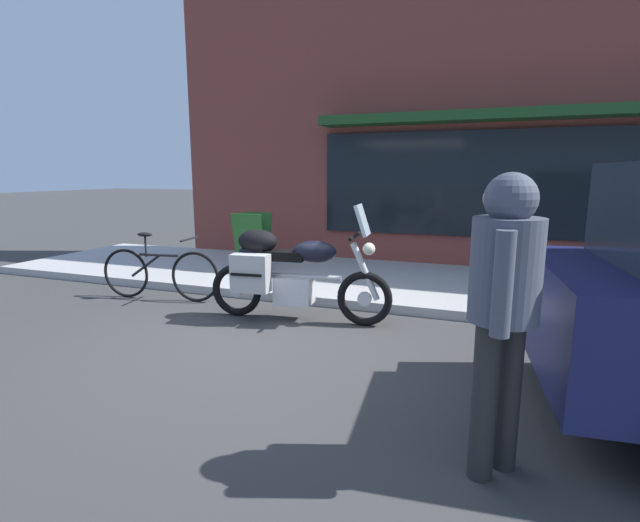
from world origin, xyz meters
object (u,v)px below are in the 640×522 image
Objects in this scene: pedestrian_walking at (504,290)px; sandwich_board_sign at (252,241)px; parked_bicycle at (159,273)px; touring_motorcycle at (287,271)px.

pedestrian_walking is 5.78m from sandwich_board_sign.
pedestrian_walking reaches higher than parked_bicycle.
sandwich_board_sign is (0.49, 1.78, 0.22)m from parked_bicycle.
sandwich_board_sign is at bearing 74.62° from parked_bicycle.
touring_motorcycle is at bearing -6.83° from parked_bicycle.
parked_bicycle is 1.01× the size of pedestrian_walking.
touring_motorcycle is at bearing 136.25° from pedestrian_walking.
sandwich_board_sign is at bearing 127.61° from touring_motorcycle.
parked_bicycle is 1.86m from sandwich_board_sign.
touring_motorcycle is 2.32× the size of sandwich_board_sign.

